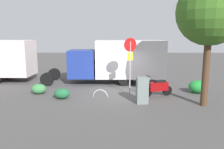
{
  "coord_description": "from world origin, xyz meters",
  "views": [
    {
      "loc": [
        0.62,
        12.64,
        3.41
      ],
      "look_at": [
        0.68,
        0.48,
        1.22
      ],
      "focal_mm": 35.4,
      "sensor_mm": 36.0,
      "label": 1
    }
  ],
  "objects_px": {
    "bike_rack_hoop": "(100,97)",
    "stop_sign": "(130,57)",
    "box_truck_near": "(117,60)",
    "motorcycle": "(158,87)",
    "street_tree": "(210,12)",
    "utility_cabinet": "(142,90)"
  },
  "relations": [
    {
      "from": "bike_rack_hoop",
      "to": "stop_sign",
      "type": "bearing_deg",
      "value": -165.38
    },
    {
      "from": "box_truck_near",
      "to": "motorcycle",
      "type": "xyz_separation_m",
      "value": [
        -2.25,
        3.54,
        -1.14
      ]
    },
    {
      "from": "street_tree",
      "to": "bike_rack_hoop",
      "type": "bearing_deg",
      "value": -16.3
    },
    {
      "from": "stop_sign",
      "to": "utility_cabinet",
      "type": "distance_m",
      "value": 2.23
    },
    {
      "from": "utility_cabinet",
      "to": "stop_sign",
      "type": "bearing_deg",
      "value": -72.0
    },
    {
      "from": "motorcycle",
      "to": "street_tree",
      "type": "distance_m",
      "value": 4.63
    },
    {
      "from": "stop_sign",
      "to": "street_tree",
      "type": "distance_m",
      "value": 4.56
    },
    {
      "from": "motorcycle",
      "to": "street_tree",
      "type": "bearing_deg",
      "value": 122.08
    },
    {
      "from": "stop_sign",
      "to": "street_tree",
      "type": "height_order",
      "value": "street_tree"
    },
    {
      "from": "bike_rack_hoop",
      "to": "utility_cabinet",
      "type": "bearing_deg",
      "value": 152.59
    },
    {
      "from": "box_truck_near",
      "to": "stop_sign",
      "type": "bearing_deg",
      "value": 101.48
    },
    {
      "from": "box_truck_near",
      "to": "street_tree",
      "type": "height_order",
      "value": "street_tree"
    },
    {
      "from": "box_truck_near",
      "to": "stop_sign",
      "type": "distance_m",
      "value": 3.35
    },
    {
      "from": "bike_rack_hoop",
      "to": "motorcycle",
      "type": "bearing_deg",
      "value": -177.49
    },
    {
      "from": "motorcycle",
      "to": "bike_rack_hoop",
      "type": "xyz_separation_m",
      "value": [
        3.23,
        0.14,
        -0.52
      ]
    },
    {
      "from": "box_truck_near",
      "to": "motorcycle",
      "type": "height_order",
      "value": "box_truck_near"
    },
    {
      "from": "street_tree",
      "to": "box_truck_near",
      "type": "bearing_deg",
      "value": -51.31
    },
    {
      "from": "box_truck_near",
      "to": "street_tree",
      "type": "distance_m",
      "value": 7.18
    },
    {
      "from": "street_tree",
      "to": "bike_rack_hoop",
      "type": "relative_size",
      "value": 7.04
    },
    {
      "from": "street_tree",
      "to": "bike_rack_hoop",
      "type": "xyz_separation_m",
      "value": [
        5.13,
        -1.5,
        -4.41
      ]
    },
    {
      "from": "motorcycle",
      "to": "bike_rack_hoop",
      "type": "relative_size",
      "value": 2.07
    },
    {
      "from": "street_tree",
      "to": "utility_cabinet",
      "type": "xyz_separation_m",
      "value": [
        2.96,
        -0.37,
        -3.75
      ]
    }
  ]
}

